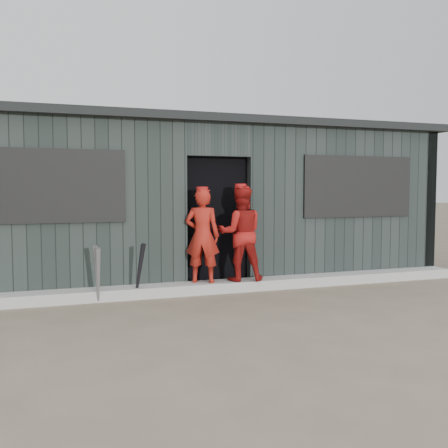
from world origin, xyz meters
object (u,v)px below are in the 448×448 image
object	(u,v)px
bat_mid	(97,274)
player_grey_back	(247,239)
dugout	(193,202)
player_red_right	(240,233)
player_red_left	(202,236)
bat_left	(98,275)
bat_right	(139,271)

from	to	relation	value
bat_mid	player_grey_back	size ratio (longest dim) A/B	0.57
dugout	player_red_right	bearing A→B (deg)	-81.15
player_grey_back	player_red_left	bearing A→B (deg)	51.29
bat_left	bat_right	distance (m)	0.56
bat_left	player_red_left	xyz separation A→B (m)	(1.50, 0.28, 0.45)
bat_left	dugout	distance (m)	2.81
bat_left	bat_mid	xyz separation A→B (m)	(-0.01, 0.11, 0.01)
bat_left	player_red_right	distance (m)	2.15
bat_mid	player_grey_back	bearing A→B (deg)	18.24
bat_left	bat_mid	world-z (taller)	bat_mid
player_red_left	player_grey_back	bearing A→B (deg)	-120.99
bat_mid	player_red_right	size ratio (longest dim) A/B	0.56
bat_right	player_red_left	xyz separation A→B (m)	(0.95, 0.18, 0.44)
dugout	bat_mid	bearing A→B (deg)	-135.03
bat_mid	player_grey_back	xyz separation A→B (m)	(2.46, 0.81, 0.30)
player_red_left	player_grey_back	xyz separation A→B (m)	(0.95, 0.65, -0.14)
bat_left	dugout	world-z (taller)	dugout
bat_left	player_grey_back	world-z (taller)	player_grey_back
player_grey_back	dugout	bearing A→B (deg)	-41.01
bat_left	bat_mid	distance (m)	0.11
player_red_right	player_red_left	bearing A→B (deg)	9.26
player_red_right	player_grey_back	world-z (taller)	player_red_right
bat_left	player_grey_back	size ratio (longest dim) A/B	0.56
bat_right	player_red_right	world-z (taller)	player_red_right
player_red_left	player_grey_back	distance (m)	1.16
bat_left	bat_mid	bearing A→B (deg)	93.54
bat_mid	bat_right	xyz separation A→B (m)	(0.56, -0.02, 0.00)
bat_mid	bat_right	world-z (taller)	bat_right
player_red_right	bat_mid	bearing A→B (deg)	15.62
player_grey_back	bat_left	bearing A→B (deg)	37.64
bat_right	bat_left	bearing A→B (deg)	-170.33
bat_right	player_red_right	bearing A→B (deg)	5.75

